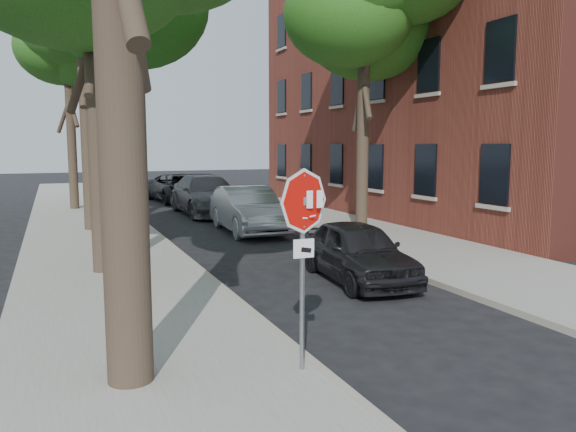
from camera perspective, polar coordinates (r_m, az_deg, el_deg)
name	(u,v)px	position (r m, az deg, el deg)	size (l,w,h in m)	color
ground	(349,369)	(7.91, 6.23, -15.23)	(120.00, 120.00, 0.00)	black
sidewalk_left	(93,240)	(18.64, -19.19, -2.30)	(4.00, 55.00, 0.12)	gray
sidewalk_right	(334,225)	(20.93, 4.69, -0.91)	(4.00, 55.00, 0.12)	gray
curb_left	(159,236)	(18.87, -12.97, -1.95)	(0.12, 55.00, 0.13)	#9E9384
curb_right	(283,228)	(20.07, -0.51, -1.22)	(0.12, 55.00, 0.13)	#9E9384
apartment_building	(476,39)	(27.31, 18.53, 16.65)	(12.20, 20.20, 15.30)	maroon
stop_sign	(303,230)	(7.05, 1.56, -1.47)	(0.76, 0.34, 2.61)	gray
tree_far	(67,50)	(27.82, -21.57, 15.42)	(5.29, 4.91, 9.33)	black
tree_right	(363,15)	(19.51, 7.58, 19.60)	(5.29, 4.91, 9.33)	black
car_a	(357,251)	(12.58, 7.07, -3.57)	(1.58, 3.93, 1.34)	black
car_b	(248,210)	(19.43, -4.10, 0.64)	(1.67, 4.79, 1.58)	#9D9FA4
car_c	(207,195)	(24.79, -8.27, 2.14)	(2.37, 5.84, 1.69)	#464449
car_d	(179,188)	(30.52, -11.06, 2.83)	(2.47, 5.36, 1.49)	black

